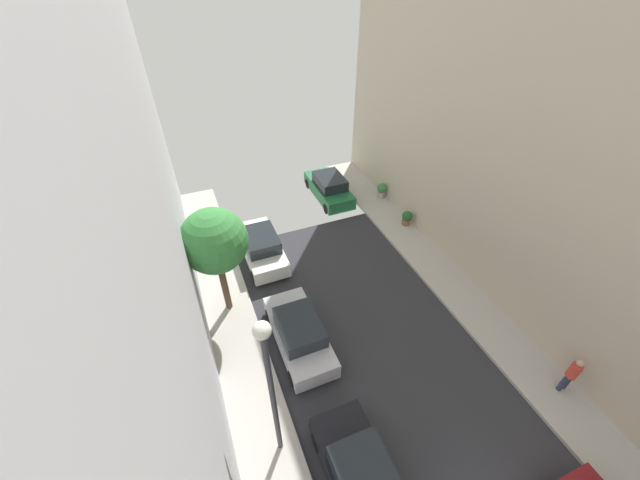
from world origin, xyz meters
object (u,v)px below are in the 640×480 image
object	(u,v)px
potted_plant_1	(407,218)
lamp_post	(270,379)
parked_car_left_5	(261,247)
street_tree_0	(214,241)
potted_plant_0	(194,230)
parked_car_right_3	(329,188)
pedestrian	(571,374)
parked_car_left_3	(363,480)
parked_car_left_4	(299,333)
potted_plant_3	(381,190)

from	to	relation	value
potted_plant_1	lamp_post	world-z (taller)	lamp_post
lamp_post	parked_car_left_5	bearing A→B (deg)	78.30
street_tree_0	potted_plant_0	size ratio (longest dim) A/B	5.82
parked_car_right_3	pedestrian	distance (m)	15.28
parked_car_left_3	potted_plant_0	bearing A→B (deg)	102.00
parked_car_left_4	potted_plant_0	size ratio (longest dim) A/B	4.83
parked_car_left_3	potted_plant_0	world-z (taller)	parked_car_left_3
parked_car_left_3	potted_plant_3	xyz separation A→B (m)	(8.38, 13.76, -0.08)
potted_plant_0	potted_plant_3	size ratio (longest dim) A/B	0.94
potted_plant_3	lamp_post	world-z (taller)	lamp_post
parked_car_left_3	pedestrian	size ratio (longest dim) A/B	2.44
parked_car_left_5	lamp_post	world-z (taller)	lamp_post
parked_car_left_3	street_tree_0	distance (m)	9.28
parked_car_right_3	parked_car_left_3	bearing A→B (deg)	-109.68
parked_car_left_5	street_tree_0	size ratio (longest dim) A/B	0.83
street_tree_0	parked_car_left_4	bearing A→B (deg)	-52.34
potted_plant_1	potted_plant_3	distance (m)	3.05
parked_car_right_3	parked_car_left_4	bearing A→B (deg)	-119.34
parked_car_left_3	potted_plant_1	world-z (taller)	parked_car_left_3
parked_car_left_4	parked_car_left_5	distance (m)	5.69
parked_car_left_3	parked_car_right_3	xyz separation A→B (m)	(5.40, 15.10, 0.00)
parked_car_left_4	parked_car_left_5	bearing A→B (deg)	90.00
parked_car_left_5	lamp_post	xyz separation A→B (m)	(-1.90, -9.17, 3.47)
parked_car_right_3	pedestrian	world-z (taller)	pedestrian
pedestrian	potted_plant_0	size ratio (longest dim) A/B	1.98
parked_car_left_5	parked_car_right_3	world-z (taller)	same
parked_car_left_5	pedestrian	world-z (taller)	pedestrian
parked_car_left_3	potted_plant_3	size ratio (longest dim) A/B	4.55
pedestrian	lamp_post	size ratio (longest dim) A/B	0.28
potted_plant_1	lamp_post	distance (m)	13.87
potted_plant_0	lamp_post	size ratio (longest dim) A/B	0.14
parked_car_left_3	lamp_post	xyz separation A→B (m)	(-1.90, 2.01, 3.47)
parked_car_left_3	parked_car_left_4	bearing A→B (deg)	90.00
pedestrian	street_tree_0	world-z (taller)	street_tree_0
potted_plant_0	lamp_post	bearing A→B (deg)	-84.90
potted_plant_3	parked_car_right_3	bearing A→B (deg)	155.75
parked_car_right_3	street_tree_0	world-z (taller)	street_tree_0
parked_car_left_3	parked_car_right_3	world-z (taller)	same
parked_car_left_4	potted_plant_0	xyz separation A→B (m)	(-2.96, 8.44, -0.07)
pedestrian	parked_car_left_5	bearing A→B (deg)	126.15
parked_car_left_3	parked_car_left_5	world-z (taller)	same
potted_plant_0	potted_plant_1	world-z (taller)	potted_plant_0
parked_car_left_3	pedestrian	world-z (taller)	pedestrian
pedestrian	potted_plant_3	xyz separation A→B (m)	(0.25, 13.70, -0.43)
parked_car_left_4	potted_plant_1	world-z (taller)	parked_car_left_4
parked_car_left_5	potted_plant_3	xyz separation A→B (m)	(8.38, 2.57, -0.08)
pedestrian	potted_plant_0	xyz separation A→B (m)	(-11.09, 13.87, -0.42)
parked_car_right_3	lamp_post	xyz separation A→B (m)	(-7.30, -13.09, 3.47)
parked_car_left_3	potted_plant_1	xyz separation A→B (m)	(8.29, 10.71, -0.13)
potted_plant_0	lamp_post	xyz separation A→B (m)	(1.06, -11.93, 3.54)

